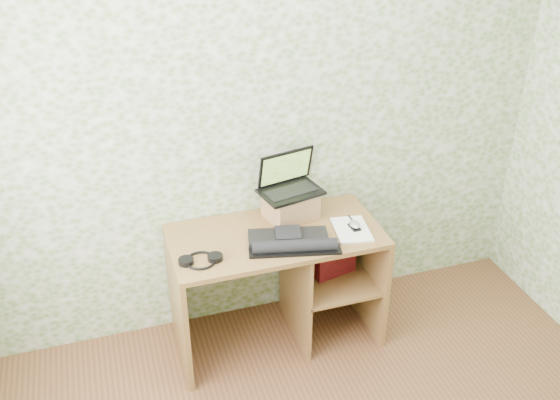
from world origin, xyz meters
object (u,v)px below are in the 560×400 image
object	(u,v)px
desk	(287,267)
laptop	(289,182)
keyboard	(291,241)
notepad	(352,230)
riser	(291,205)

from	to	relation	value
desk	laptop	distance (m)	0.51
keyboard	notepad	distance (m)	0.38
notepad	laptop	bearing A→B (deg)	143.64
laptop	keyboard	world-z (taller)	laptop
desk	riser	xyz separation A→B (m)	(0.06, 0.12, 0.35)
desk	laptop	size ratio (longest dim) A/B	3.09
desk	notepad	distance (m)	0.46
desk	notepad	world-z (taller)	notepad
riser	keyboard	distance (m)	0.30
desk	laptop	world-z (taller)	laptop
riser	keyboard	size ratio (longest dim) A/B	0.53
keyboard	desk	bearing A→B (deg)	91.86
laptop	notepad	xyz separation A→B (m)	(0.29, -0.28, -0.21)
laptop	keyboard	bearing A→B (deg)	-118.27
riser	laptop	bearing A→B (deg)	90.00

